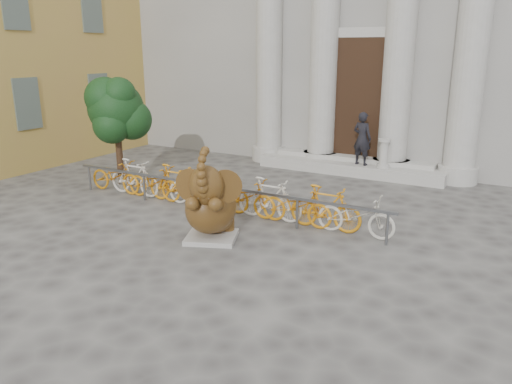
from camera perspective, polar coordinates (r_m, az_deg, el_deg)
The scene contains 7 objects.
ground at distance 8.57m, azimuth -10.54°, elevation -11.05°, with size 80.00×80.00×0.00m, color #474442.
entrance_steps at distance 16.41m, azimuth 10.71°, elevation 2.81°, with size 6.00×1.20×0.36m, color #A8A59E.
elephant_statue at distance 10.31m, azimuth -5.23°, elevation -1.63°, with size 1.38×1.62×2.05m.
bike_rack at distance 12.27m, azimuth -4.17°, elevation 0.11°, with size 8.82×0.53×1.00m.
tree at distance 14.95m, azimuth -15.66°, elevation 8.98°, with size 1.79×1.64×3.11m.
pedestrian at distance 15.86m, azimuth 12.03°, elevation 5.99°, with size 0.60×0.39×1.65m, color black.
balustrade_post at distance 15.69m, azimuth 14.38°, elevation 4.19°, with size 0.36×0.36×0.89m.
Camera 1 is at (5.00, -5.79, 3.87)m, focal length 35.00 mm.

